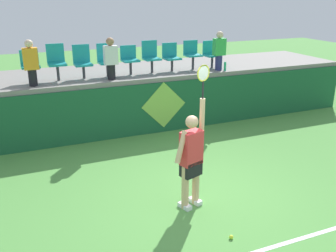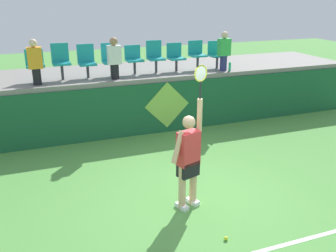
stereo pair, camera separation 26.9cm
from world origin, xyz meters
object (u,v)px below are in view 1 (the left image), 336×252
(water_bottle, at_px, (225,66))
(stadium_chair_8, at_px, (211,53))
(spectator_0, at_px, (111,58))
(tennis_ball, at_px, (231,237))
(stadium_chair_2, at_px, (82,60))
(stadium_chair_5, at_px, (151,55))
(stadium_chair_7, at_px, (192,53))
(stadium_chair_1, at_px, (56,60))
(stadium_chair_4, at_px, (130,58))
(spectator_2, at_px, (31,62))
(stadium_chair_6, at_px, (171,56))
(stadium_chair_3, at_px, (106,59))
(spectator_1, at_px, (219,50))
(stadium_chair_0, at_px, (30,64))
(tennis_player, at_px, (191,157))

(water_bottle, height_order, stadium_chair_8, stadium_chair_8)
(water_bottle, distance_m, stadium_chair_8, 0.69)
(water_bottle, xyz_separation_m, spectator_0, (-3.29, 0.13, 0.43))
(tennis_ball, distance_m, stadium_chair_2, 6.11)
(stadium_chair_5, bearing_deg, stadium_chair_7, -0.40)
(stadium_chair_1, bearing_deg, stadium_chair_4, -0.33)
(stadium_chair_4, distance_m, stadium_chair_7, 1.89)
(spectator_0, relative_size, spectator_2, 0.97)
(stadium_chair_6, bearing_deg, stadium_chair_2, 179.82)
(stadium_chair_3, distance_m, stadium_chair_5, 1.26)
(stadium_chair_4, distance_m, spectator_2, 2.60)
(spectator_1, height_order, spectator_2, same)
(stadium_chair_1, xyz_separation_m, stadium_chair_8, (4.45, -0.01, -0.07))
(stadium_chair_0, relative_size, stadium_chair_6, 1.02)
(stadium_chair_5, height_order, spectator_0, spectator_0)
(stadium_chair_6, height_order, stadium_chair_7, stadium_chair_7)
(tennis_player, distance_m, stadium_chair_6, 4.92)
(stadium_chair_8, bearing_deg, stadium_chair_0, -179.96)
(stadium_chair_8, bearing_deg, tennis_ball, -115.49)
(water_bottle, xyz_separation_m, stadium_chair_8, (-0.13, 0.60, 0.31))
(stadium_chair_1, distance_m, stadium_chair_4, 1.92)
(stadium_chair_1, distance_m, spectator_1, 4.47)
(stadium_chair_8, bearing_deg, tennis_player, -122.20)
(spectator_1, relative_size, spectator_2, 1.00)
(stadium_chair_2, bearing_deg, spectator_2, -161.18)
(stadium_chair_2, relative_size, stadium_chair_5, 0.98)
(stadium_chair_3, xyz_separation_m, stadium_chair_8, (3.16, -0.01, -0.03))
(water_bottle, bearing_deg, spectator_2, 178.08)
(tennis_ball, distance_m, spectator_0, 5.61)
(water_bottle, bearing_deg, spectator_0, 177.67)
(tennis_player, bearing_deg, stadium_chair_5, 78.07)
(water_bottle, bearing_deg, stadium_chair_6, 157.02)
(stadium_chair_5, bearing_deg, spectator_2, -172.18)
(tennis_ball, distance_m, water_bottle, 6.04)
(stadium_chair_4, bearing_deg, stadium_chair_6, 0.20)
(tennis_ball, bearing_deg, stadium_chair_2, 100.80)
(stadium_chair_1, xyz_separation_m, spectator_2, (-0.64, -0.44, 0.07))
(stadium_chair_7, bearing_deg, stadium_chair_5, 179.60)
(spectator_0, bearing_deg, stadium_chair_7, 10.49)
(stadium_chair_5, bearing_deg, stadium_chair_8, -0.22)
(water_bottle, xyz_separation_m, stadium_chair_4, (-2.65, 0.60, 0.31))
(stadium_chair_0, height_order, stadium_chair_3, stadium_chair_3)
(stadium_chair_8, distance_m, spectator_1, 0.48)
(water_bottle, bearing_deg, stadium_chair_5, 163.27)
(spectator_0, height_order, spectator_2, spectator_2)
(stadium_chair_0, xyz_separation_m, spectator_0, (1.92, -0.47, 0.10))
(spectator_1, distance_m, spectator_2, 5.08)
(water_bottle, distance_m, stadium_chair_5, 2.15)
(stadium_chair_2, xyz_separation_m, spectator_2, (-1.28, -0.44, 0.11))
(stadium_chair_0, distance_m, stadium_chair_1, 0.64)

